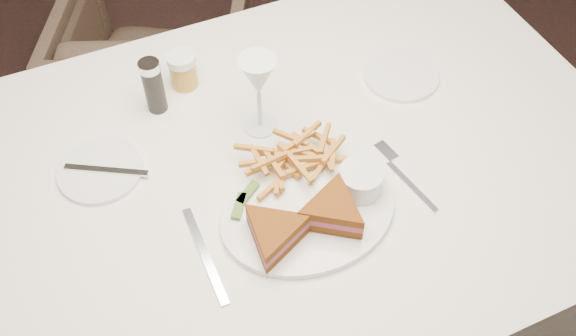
% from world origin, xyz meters
% --- Properties ---
extents(table, '(1.44, 1.01, 0.75)m').
position_xyz_m(table, '(0.17, 0.03, 0.38)').
color(table, white).
rests_on(table, ground).
extents(chair_far, '(0.73, 0.71, 0.58)m').
position_xyz_m(chair_far, '(0.08, 0.92, 0.29)').
color(chair_far, '#46362B').
rests_on(chair_far, ground).
extents(table_setting, '(0.81, 0.60, 0.18)m').
position_xyz_m(table_setting, '(0.17, -0.01, 0.79)').
color(table_setting, white).
rests_on(table_setting, table).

